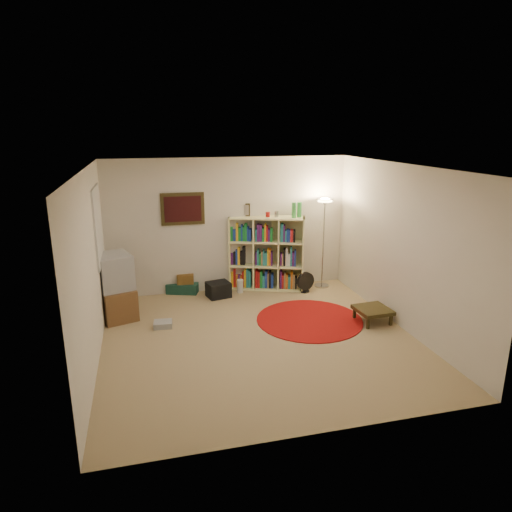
{
  "coord_description": "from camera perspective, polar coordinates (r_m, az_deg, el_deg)",
  "views": [
    {
      "loc": [
        -1.55,
        -5.96,
        3.01
      ],
      "look_at": [
        0.1,
        0.6,
        1.1
      ],
      "focal_mm": 32.0,
      "sensor_mm": 36.0,
      "label": 1
    }
  ],
  "objects": [
    {
      "name": "room",
      "position": [
        6.43,
        -0.14,
        -0.01
      ],
      "size": [
        4.54,
        4.54,
        2.54
      ],
      "color": "#9A825A",
      "rests_on": "ground"
    },
    {
      "name": "bookshelf",
      "position": [
        8.69,
        1.19,
        0.23
      ],
      "size": [
        1.46,
        0.85,
        1.69
      ],
      "rotation": [
        0.0,
        0.0,
        -0.34
      ],
      "color": "#FFFCAA",
      "rests_on": "ground"
    },
    {
      "name": "floor_lamp",
      "position": [
        8.7,
        8.56,
        5.27
      ],
      "size": [
        0.38,
        0.38,
        1.75
      ],
      "rotation": [
        0.0,
        0.0,
        -0.16
      ],
      "color": "#AAA8AD",
      "rests_on": "ground"
    },
    {
      "name": "floor_fan",
      "position": [
        8.65,
        6.19,
        -3.28
      ],
      "size": [
        0.35,
        0.22,
        0.39
      ],
      "rotation": [
        0.0,
        0.0,
        0.25
      ],
      "color": "black",
      "rests_on": "ground"
    },
    {
      "name": "tv_stand",
      "position": [
        7.74,
        -17.17,
        -3.76
      ],
      "size": [
        0.71,
        0.85,
        1.07
      ],
      "rotation": [
        0.0,
        0.0,
        0.31
      ],
      "color": "brown",
      "rests_on": "ground"
    },
    {
      "name": "dvd_box",
      "position": [
        7.35,
        -11.56,
        -8.35
      ],
      "size": [
        0.3,
        0.26,
        0.09
      ],
      "rotation": [
        0.0,
        0.0,
        -0.1
      ],
      "color": "#9D9EA2",
      "rests_on": "ground"
    },
    {
      "name": "suitcase",
      "position": [
        8.77,
        -9.1,
        -3.86
      ],
      "size": [
        0.67,
        0.54,
        0.19
      ],
      "rotation": [
        0.0,
        0.0,
        -0.34
      ],
      "color": "#14372C",
      "rests_on": "ground"
    },
    {
      "name": "wicker_basket",
      "position": [
        8.67,
        -8.83,
        -2.81
      ],
      "size": [
        0.33,
        0.25,
        0.18
      ],
      "rotation": [
        0.0,
        0.0,
        -0.12
      ],
      "color": "brown",
      "rests_on": "suitcase"
    },
    {
      "name": "duffel_bag",
      "position": [
        8.42,
        -4.72,
        -4.2
      ],
      "size": [
        0.47,
        0.42,
        0.28
      ],
      "rotation": [
        0.0,
        0.0,
        0.22
      ],
      "color": "black",
      "rests_on": "ground"
    },
    {
      "name": "paper_towel",
      "position": [
        8.62,
        -2.0,
        -3.77
      ],
      "size": [
        0.14,
        0.14,
        0.25
      ],
      "rotation": [
        0.0,
        0.0,
        -0.21
      ],
      "color": "silver",
      "rests_on": "ground"
    },
    {
      "name": "red_rug",
      "position": [
        7.51,
        6.69,
        -7.9
      ],
      "size": [
        1.71,
        1.71,
        0.02
      ],
      "color": "maroon",
      "rests_on": "ground"
    },
    {
      "name": "side_table",
      "position": [
        7.55,
        14.4,
        -6.61
      ],
      "size": [
        0.55,
        0.55,
        0.24
      ],
      "rotation": [
        0.0,
        0.0,
        0.07
      ],
      "color": "#2C240F",
      "rests_on": "ground"
    }
  ]
}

